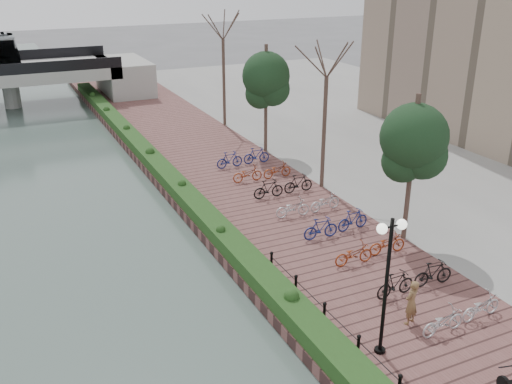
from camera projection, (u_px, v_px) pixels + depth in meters
promenade at (244, 193)px, 31.10m from camera, size 8.00×75.00×0.50m
inland_pavement at (466, 154)px, 37.42m from camera, size 24.00×75.00×0.50m
hedge at (170, 178)px, 31.65m from camera, size 1.10×56.00×0.60m
chain_fence at (378, 366)px, 16.85m from camera, size 0.10×14.10×0.70m
lamppost at (389, 258)px, 16.77m from camera, size 1.02×0.32×4.62m
pedestrian at (411, 302)px, 19.14m from camera, size 0.69×0.57×1.63m
bicycle_parking at (323, 215)px, 26.62m from camera, size 2.40×19.89×1.00m
street_trees at (360, 147)px, 27.35m from camera, size 3.20×37.12×6.80m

